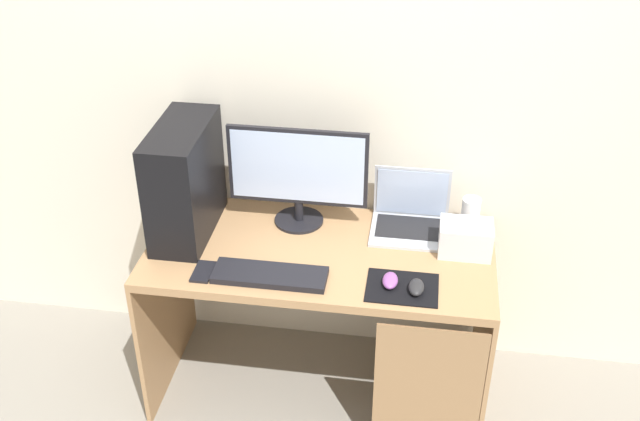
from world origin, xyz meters
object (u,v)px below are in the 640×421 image
pc_tower (185,180)px  laptop (410,218)px  mouse_right (416,287)px  mouse_left (390,281)px  cell_phone (203,272)px  monitor (298,174)px  projector (465,238)px  keyboard (270,275)px  speaker (470,215)px

pc_tower → laptop: pc_tower is taller
laptop → mouse_right: (0.05, -0.42, -0.03)m
mouse_left → cell_phone: size_ratio=0.74×
monitor → projector: monitor is taller
pc_tower → monitor: size_ratio=0.82×
projector → mouse_right: size_ratio=2.08×
projector → cell_phone: projector is taller
laptop → mouse_left: bearing=-97.2°
mouse_left → mouse_right: bearing=-14.7°
mouse_right → laptop: bearing=96.2°
pc_tower → keyboard: 0.52m
speaker → projector: size_ratio=0.72×
speaker → cell_phone: size_ratio=1.11×
monitor → cell_phone: size_ratio=4.27×
pc_tower → speaker: (1.11, 0.16, -0.16)m
speaker → projector: speaker is taller
laptop → cell_phone: bearing=-150.4°
keyboard → projector: bearing=21.2°
projector → keyboard: projector is taller
keyboard → mouse_left: 0.44m
laptop → cell_phone: size_ratio=2.35×
monitor → pc_tower: bearing=-164.8°
laptop → keyboard: (-0.49, -0.41, -0.04)m
keyboard → cell_phone: 0.25m
monitor → cell_phone: 0.54m
speaker → mouse_right: bearing=-113.7°
pc_tower → speaker: bearing=8.4°
monitor → projector: bearing=-9.5°
projector → mouse_right: (-0.17, -0.28, -0.04)m
monitor → mouse_right: size_ratio=5.78×
projector → keyboard: bearing=-158.8°
laptop → keyboard: size_ratio=0.73×
projector → mouse_left: size_ratio=2.08×
keyboard → mouse_right: 0.53m
monitor → speaker: monitor is taller
mouse_left → cell_phone: (-0.69, -0.03, -0.02)m
pc_tower → cell_phone: size_ratio=3.49×
monitor → projector: (0.67, -0.11, -0.16)m
monitor → mouse_left: size_ratio=5.78×
keyboard → cell_phone: keyboard is taller
pc_tower → monitor: 0.44m
laptop → mouse_left: 0.40m
projector → laptop: bearing=147.3°
laptop → speaker: bearing=4.9°
projector → pc_tower: bearing=-179.8°
speaker → keyboard: bearing=-149.2°
keyboard → mouse_right: mouse_right is taller
projector → mouse_left: bearing=-136.5°
mouse_right → keyboard: bearing=179.5°
projector → keyboard: 0.76m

